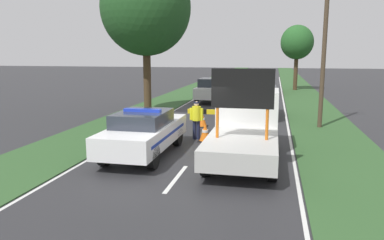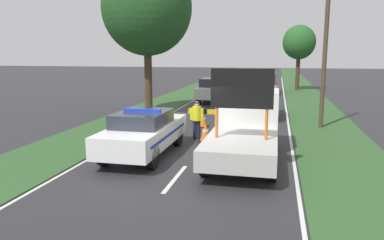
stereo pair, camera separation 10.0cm
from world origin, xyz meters
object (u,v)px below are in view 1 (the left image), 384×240
(work_truck, at_px, (246,125))
(traffic_cone_near_truck, at_px, (268,132))
(roadside_tree_near_left, at_px, (146,8))
(roadside_tree_near_right, at_px, (297,43))
(traffic_cone_centre_front, at_px, (173,125))
(traffic_cone_behind_barrier, at_px, (205,132))
(pedestrian_civilian, at_px, (222,113))
(queued_car_suv_grey, at_px, (260,101))
(road_barrier, at_px, (216,114))
(utility_pole, at_px, (325,42))
(police_officer, at_px, (196,117))
(traffic_cone_near_police, at_px, (203,120))
(queued_car_van_white, at_px, (211,90))
(police_car, at_px, (144,132))
(queued_car_wagon_maroon, at_px, (265,83))

(work_truck, xyz_separation_m, traffic_cone_near_truck, (0.69, 2.58, -0.76))
(roadside_tree_near_left, xyz_separation_m, roadside_tree_near_right, (9.03, 16.26, -1.49))
(roadside_tree_near_right, bearing_deg, work_truck, -96.71)
(traffic_cone_centre_front, bearing_deg, traffic_cone_behind_barrier, -39.36)
(work_truck, relative_size, pedestrian_civilian, 3.21)
(queued_car_suv_grey, bearing_deg, road_barrier, 72.11)
(traffic_cone_behind_barrier, relative_size, queued_car_suv_grey, 0.18)
(pedestrian_civilian, relative_size, traffic_cone_behind_barrier, 2.34)
(road_barrier, height_order, traffic_cone_behind_barrier, road_barrier)
(work_truck, distance_m, traffic_cone_behind_barrier, 2.59)
(queued_car_suv_grey, distance_m, utility_pole, 4.99)
(pedestrian_civilian, xyz_separation_m, queued_car_suv_grey, (1.33, 5.54, -0.12))
(police_officer, bearing_deg, pedestrian_civilian, -131.98)
(utility_pole, bearing_deg, traffic_cone_centre_front, -159.13)
(traffic_cone_near_police, xyz_separation_m, queued_car_van_white, (-1.12, 9.22, 0.53))
(traffic_cone_near_truck, distance_m, utility_pole, 5.30)
(traffic_cone_near_police, height_order, traffic_cone_centre_front, traffic_cone_near_police)
(police_car, bearing_deg, roadside_tree_near_right, 78.45)
(police_officer, height_order, queued_car_van_white, queued_car_van_white)
(police_officer, distance_m, pedestrian_civilian, 1.18)
(traffic_cone_behind_barrier, distance_m, roadside_tree_near_left, 9.34)
(police_car, height_order, roadside_tree_near_left, roadside_tree_near_left)
(police_car, relative_size, road_barrier, 1.93)
(police_car, xyz_separation_m, queued_car_wagon_maroon, (3.48, 21.35, 0.06))
(police_officer, bearing_deg, traffic_cone_centre_front, -27.52)
(work_truck, xyz_separation_m, roadside_tree_near_left, (-6.19, 7.85, 4.82))
(police_car, bearing_deg, traffic_cone_near_police, 81.78)
(queued_car_wagon_maroon, bearing_deg, traffic_cone_near_truck, 91.93)
(road_barrier, bearing_deg, utility_pole, 20.90)
(pedestrian_civilian, xyz_separation_m, queued_car_wagon_maroon, (1.26, 17.94, -0.13))
(pedestrian_civilian, height_order, roadside_tree_near_right, roadside_tree_near_right)
(traffic_cone_centre_front, distance_m, traffic_cone_behind_barrier, 2.20)
(road_barrier, xyz_separation_m, traffic_cone_behind_barrier, (-0.23, -1.44, -0.51))
(pedestrian_civilian, xyz_separation_m, traffic_cone_near_police, (-1.20, 1.93, -0.67))
(work_truck, xyz_separation_m, traffic_cone_near_police, (-2.38, 4.72, -0.74))
(work_truck, relative_size, roadside_tree_near_right, 0.91)
(traffic_cone_near_police, height_order, queued_car_suv_grey, queued_car_suv_grey)
(queued_car_suv_grey, bearing_deg, traffic_cone_centre_front, 55.23)
(road_barrier, bearing_deg, pedestrian_civilian, -61.73)
(queued_car_suv_grey, bearing_deg, queued_car_van_white, -56.96)
(utility_pole, bearing_deg, traffic_cone_behind_barrier, -141.00)
(road_barrier, distance_m, queued_car_suv_grey, 5.35)
(police_car, bearing_deg, queued_car_wagon_maroon, 83.34)
(queued_car_suv_grey, bearing_deg, police_officer, 69.83)
(road_barrier, bearing_deg, traffic_cone_near_police, 113.58)
(work_truck, bearing_deg, queued_car_suv_grey, -94.89)
(traffic_cone_behind_barrier, relative_size, queued_car_wagon_maroon, 0.17)
(queued_car_wagon_maroon, bearing_deg, roadside_tree_near_left, 64.03)
(roadside_tree_near_left, bearing_deg, queued_car_van_white, 66.13)
(queued_car_van_white, bearing_deg, roadside_tree_near_right, -121.91)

